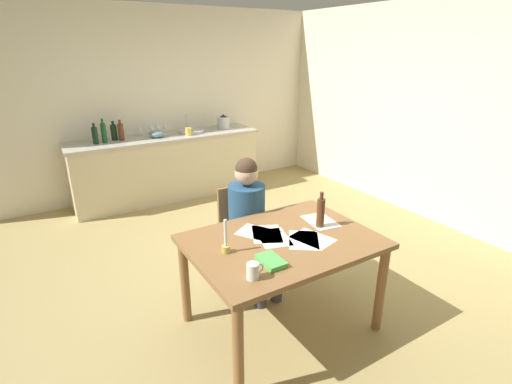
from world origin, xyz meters
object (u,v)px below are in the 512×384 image
bottle_vinegar (104,132)px  wine_glass_by_kettle (158,126)px  dining_table (282,251)px  sink_unit (191,131)px  bottle_sauce (121,132)px  stovetop_kettle (223,122)px  coffee_mug (253,271)px  mixing_bowl (157,134)px  candlestick (226,244)px  bottle_oil (95,135)px  person_seated (250,217)px  book_magazine (271,261)px  wine_glass_back_left (151,127)px  bottle_wine_red (114,132)px  wine_glass_back_right (140,128)px  chair_at_table (243,230)px  wine_bottle_on_table (321,212)px  wine_glass_near_sink (165,126)px  teacup_on_counter (189,132)px

bottle_vinegar → wine_glass_by_kettle: 0.77m
dining_table → sink_unit: 3.20m
sink_unit → bottle_sauce: size_ratio=1.34×
stovetop_kettle → coffee_mug: bearing=-114.1°
mixing_bowl → candlestick: bearing=-99.4°
candlestick → wine_glass_by_kettle: size_ratio=1.58×
bottle_oil → person_seated: bearing=-73.0°
book_magazine → sink_unit: 3.47m
dining_table → book_magazine: bearing=-137.6°
dining_table → bottle_sauce: (-0.38, 3.16, 0.36)m
mixing_bowl → dining_table: bearing=-91.3°
dining_table → wine_glass_back_left: wine_glass_back_left is taller
bottle_wine_red → wine_glass_back_right: (0.35, 0.06, 0.00)m
chair_at_table → wine_glass_by_kettle: bearing=88.2°
coffee_mug → bottle_vinegar: size_ratio=0.37×
chair_at_table → bottle_sauce: bearing=100.6°
wine_bottle_on_table → wine_glass_near_sink: 3.26m
bottle_oil → stovetop_kettle: 1.82m
dining_table → wine_glass_by_kettle: size_ratio=8.71×
chair_at_table → teacup_on_counter: size_ratio=7.28×
chair_at_table → wine_glass_near_sink: (0.18, 2.55, 0.51)m
chair_at_table → coffee_mug: bearing=-116.1°
chair_at_table → mixing_bowl: size_ratio=4.27×
book_magazine → wine_glass_by_kettle: size_ratio=1.33×
wine_glass_near_sink → wine_glass_back_left: (-0.19, 0.00, 0.00)m
wine_bottle_on_table → wine_glass_by_kettle: size_ratio=1.85×
sink_unit → stovetop_kettle: sink_unit is taller
wine_bottle_on_table → sink_unit: size_ratio=0.79×
bottle_wine_red → teacup_on_counter: (0.95, -0.24, -0.05)m
person_seated → coffee_mug: size_ratio=10.37×
candlestick → bottle_sauce: bottle_sauce is taller
coffee_mug → wine_glass_back_right: wine_glass_back_right is taller
bottle_sauce → sink_unit: bearing=-1.7°
book_magazine → stovetop_kettle: stovetop_kettle is taller
wine_bottle_on_table → mixing_bowl: (-0.30, 3.06, 0.08)m
wine_glass_by_kettle → wine_glass_back_left: same height
person_seated → bottle_wine_red: 2.71m
teacup_on_counter → candlestick: bearing=-107.5°
person_seated → wine_bottle_on_table: (0.30, -0.56, 0.19)m
book_magazine → person_seated: bearing=68.8°
coffee_mug → wine_glass_by_kettle: wine_glass_by_kettle is taller
dining_table → wine_glass_back_right: size_ratio=8.71×
coffee_mug → bottle_sauce: bottle_sauce is taller
wine_bottle_on_table → book_magazine: bearing=-157.8°
coffee_mug → bottle_wine_red: bearing=90.3°
wine_glass_back_left → bottle_wine_red: bearing=-173.3°
sink_unit → bottle_wine_red: bearing=175.4°
sink_unit → wine_glass_near_sink: (-0.34, 0.15, 0.09)m
chair_at_table → wine_glass_by_kettle: wine_glass_by_kettle is taller
chair_at_table → wine_glass_back_left: (-0.01, 2.55, 0.51)m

